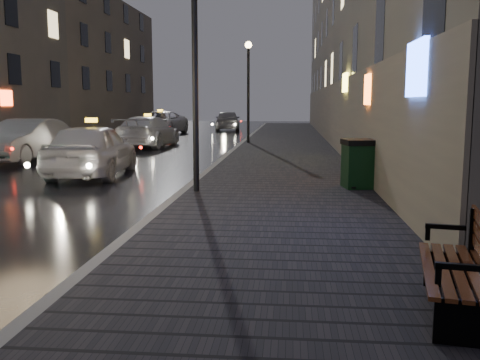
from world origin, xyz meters
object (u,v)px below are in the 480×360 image
object	(u,v)px
lamp_near	(195,49)
bench	(465,267)
car_left_mid	(26,140)
taxi_far	(160,123)
car_far	(228,121)
taxi_near	(92,149)
taxi_mid	(148,132)
trash_bin	(359,163)
lamp_far	(248,79)

from	to	relation	value
lamp_near	bench	distance (m)	8.71
car_left_mid	taxi_far	world-z (taller)	taxi_far
bench	lamp_near	bearing A→B (deg)	129.59
taxi_far	car_far	xyz separation A→B (m)	(4.27, 5.32, 0.00)
taxi_near	taxi_far	distance (m)	22.40
bench	taxi_mid	bearing A→B (deg)	123.30
trash_bin	taxi_mid	xyz separation A→B (m)	(-9.00, 13.55, 0.02)
car_left_mid	car_far	xyz separation A→B (m)	(5.14, 23.51, 0.01)
lamp_near	taxi_far	world-z (taller)	lamp_near
lamp_near	bench	xyz separation A→B (m)	(3.98, -7.20, -2.86)
car_far	taxi_near	bearing A→B (deg)	81.91
lamp_near	bench	size ratio (longest dim) A/B	2.70
taxi_near	car_left_mid	bearing A→B (deg)	-48.23
bench	car_far	distance (m)	38.68
lamp_near	bench	world-z (taller)	lamp_near
car_far	lamp_far	bearing A→B (deg)	94.81
taxi_mid	lamp_far	bearing A→B (deg)	-160.37
bench	taxi_far	distance (m)	34.58
trash_bin	taxi_mid	world-z (taller)	taxi_mid
trash_bin	taxi_near	world-z (taller)	taxi_near
lamp_far	trash_bin	distance (m)	15.84
bench	taxi_near	world-z (taller)	taxi_near
car_left_mid	bench	bearing A→B (deg)	-46.41
lamp_far	taxi_near	world-z (taller)	lamp_far
bench	trash_bin	world-z (taller)	trash_bin
trash_bin	car_left_mid	xyz separation A→B (m)	(-11.94, 6.45, 0.05)
taxi_near	car_far	size ratio (longest dim) A/B	1.00
car_far	lamp_near	bearing A→B (deg)	89.23
bench	taxi_near	size ratio (longest dim) A/B	0.40
bench	car_far	size ratio (longest dim) A/B	0.40
lamp_near	car_left_mid	world-z (taller)	lamp_near
trash_bin	car_left_mid	world-z (taller)	car_left_mid
lamp_near	taxi_far	size ratio (longest dim) A/B	0.89
lamp_near	car_left_mid	xyz separation A→B (m)	(-7.99, 7.36, -2.67)
lamp_far	taxi_far	bearing A→B (deg)	126.71
car_left_mid	car_far	world-z (taller)	car_far
taxi_far	lamp_near	bearing A→B (deg)	-69.19
bench	taxi_far	xyz separation A→B (m)	(-11.10, 32.75, 0.20)
taxi_far	car_left_mid	bearing A→B (deg)	-87.51
taxi_near	taxi_mid	bearing A→B (deg)	-88.32
lamp_near	taxi_near	world-z (taller)	lamp_near
lamp_near	taxi_mid	world-z (taller)	lamp_near
taxi_far	car_far	world-z (taller)	car_far
taxi_near	taxi_mid	world-z (taller)	taxi_near
bench	taxi_mid	world-z (taller)	taxi_mid
car_far	taxi_far	bearing A→B (deg)	45.20
car_left_mid	taxi_near	bearing A→B (deg)	-39.48
taxi_mid	bench	bearing A→B (deg)	115.23
lamp_far	trash_bin	world-z (taller)	lamp_far
trash_bin	car_left_mid	size ratio (longest dim) A/B	0.24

